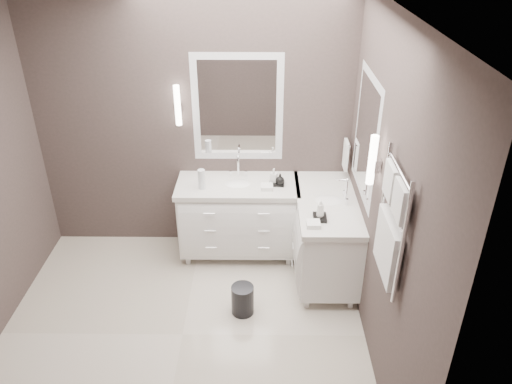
{
  "coord_description": "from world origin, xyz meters",
  "views": [
    {
      "loc": [
        0.68,
        -3.19,
        3.24
      ],
      "look_at": [
        0.64,
        0.7,
        1.05
      ],
      "focal_mm": 35.0,
      "sensor_mm": 36.0,
      "label": 1
    }
  ],
  "objects_px": {
    "vanity_right": "(326,232)",
    "waste_bin": "(243,300)",
    "vanity_back": "(238,214)",
    "towel_ladder": "(390,228)"
  },
  "relations": [
    {
      "from": "vanity_back",
      "to": "towel_ladder",
      "type": "bearing_deg",
      "value": -55.9
    },
    {
      "from": "vanity_back",
      "to": "waste_bin",
      "type": "height_order",
      "value": "vanity_back"
    },
    {
      "from": "vanity_back",
      "to": "towel_ladder",
      "type": "xyz_separation_m",
      "value": [
        1.1,
        -1.63,
        0.91
      ]
    },
    {
      "from": "vanity_right",
      "to": "waste_bin",
      "type": "distance_m",
      "value": 1.06
    },
    {
      "from": "vanity_right",
      "to": "vanity_back",
      "type": "bearing_deg",
      "value": 159.62
    },
    {
      "from": "vanity_back",
      "to": "vanity_right",
      "type": "bearing_deg",
      "value": -20.38
    },
    {
      "from": "vanity_right",
      "to": "waste_bin",
      "type": "relative_size",
      "value": 4.28
    },
    {
      "from": "vanity_back",
      "to": "waste_bin",
      "type": "xyz_separation_m",
      "value": [
        0.07,
        -0.93,
        -0.34
      ]
    },
    {
      "from": "vanity_right",
      "to": "waste_bin",
      "type": "xyz_separation_m",
      "value": [
        -0.8,
        -0.61,
        -0.34
      ]
    },
    {
      "from": "vanity_back",
      "to": "waste_bin",
      "type": "distance_m",
      "value": 1.0
    }
  ]
}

